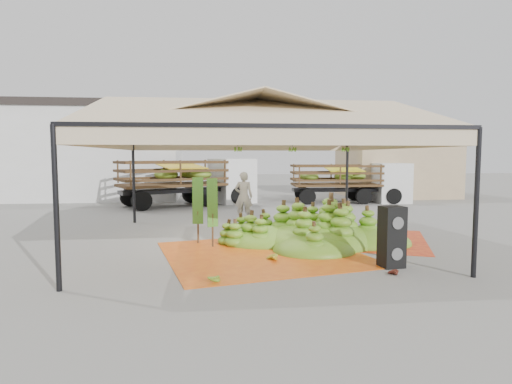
{
  "coord_description": "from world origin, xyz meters",
  "views": [
    {
      "loc": [
        -1.3,
        -11.91,
        2.44
      ],
      "look_at": [
        0.2,
        1.5,
        1.3
      ],
      "focal_mm": 30.0,
      "sensor_mm": 36.0,
      "label": 1
    }
  ],
  "objects": [
    {
      "name": "canopy_tent",
      "position": [
        0.0,
        0.0,
        3.3
      ],
      "size": [
        8.1,
        8.1,
        4.0
      ],
      "color": "black",
      "rests_on": "ground"
    },
    {
      "name": "banana_heap",
      "position": [
        1.8,
        -0.32,
        0.59
      ],
      "size": [
        6.77,
        6.22,
        1.18
      ],
      "primitive_type": "ellipsoid",
      "rotation": [
        0.0,
        0.0,
        -0.38
      ],
      "color": "#3F7E1A",
      "rests_on": "ground"
    },
    {
      "name": "hand_red_b",
      "position": [
        2.65,
        -0.75,
        0.1
      ],
      "size": [
        0.48,
        0.41,
        0.19
      ],
      "primitive_type": "ellipsoid",
      "rotation": [
        0.0,
        0.0,
        0.15
      ],
      "color": "#572B13",
      "rests_on": "ground"
    },
    {
      "name": "hand_green",
      "position": [
        -1.25,
        -3.7,
        0.1
      ],
      "size": [
        0.55,
        0.53,
        0.19
      ],
      "primitive_type": "ellipsoid",
      "rotation": [
        0.0,
        0.0,
        -0.61
      ],
      "color": "#4F7017",
      "rests_on": "ground"
    },
    {
      "name": "tarp_left",
      "position": [
        0.03,
        -1.51,
        0.01
      ],
      "size": [
        5.54,
        5.37,
        0.01
      ],
      "primitive_type": "cube",
      "rotation": [
        0.0,
        0.0,
        0.22
      ],
      "color": "orange",
      "rests_on": "ground"
    },
    {
      "name": "ground",
      "position": [
        0.0,
        0.0,
        0.0
      ],
      "size": [
        90.0,
        90.0,
        0.0
      ],
      "primitive_type": "plane",
      "color": "slate",
      "rests_on": "ground"
    },
    {
      "name": "hand_red_a",
      "position": [
        2.4,
        -3.7,
        0.09
      ],
      "size": [
        0.42,
        0.36,
        0.17
      ],
      "primitive_type": "ellipsoid",
      "rotation": [
        0.0,
        0.0,
        0.15
      ],
      "color": "#541D13",
      "rests_on": "ground"
    },
    {
      "name": "building_tan",
      "position": [
        10.0,
        13.0,
        2.07
      ],
      "size": [
        6.3,
        5.3,
        4.1
      ],
      "color": "tan",
      "rests_on": "ground"
    },
    {
      "name": "tarp_right",
      "position": [
        3.19,
        0.07,
        0.01
      ],
      "size": [
        4.66,
        4.76,
        0.01
      ],
      "primitive_type": "cube",
      "rotation": [
        0.0,
        0.0,
        -0.38
      ],
      "color": "#E95715",
      "rests_on": "ground"
    },
    {
      "name": "vendor",
      "position": [
        -0.0,
        3.87,
        0.93
      ],
      "size": [
        0.73,
        0.53,
        1.86
      ],
      "primitive_type": "imported",
      "rotation": [
        0.0,
        0.0,
        3.0
      ],
      "color": "gray",
      "rests_on": "ground"
    },
    {
      "name": "hand_yellow_b",
      "position": [
        0.09,
        -2.23,
        0.11
      ],
      "size": [
        0.59,
        0.53,
        0.23
      ],
      "primitive_type": "ellipsoid",
      "rotation": [
        0.0,
        0.0,
        0.27
      ],
      "color": "gold",
      "rests_on": "ground"
    },
    {
      "name": "hand_yellow_a",
      "position": [
        1.21,
        -1.94,
        0.1
      ],
      "size": [
        0.51,
        0.46,
        0.2
      ],
      "primitive_type": "ellipsoid",
      "rotation": [
        0.0,
        0.0,
        -0.29
      ],
      "color": "gold",
      "rests_on": "ground"
    },
    {
      "name": "speaker_stack",
      "position": [
        2.69,
        -3.05,
        0.67
      ],
      "size": [
        0.54,
        0.49,
        1.35
      ],
      "rotation": [
        0.0,
        0.0,
        0.15
      ],
      "color": "black",
      "rests_on": "ground"
    },
    {
      "name": "truck_left",
      "position": [
        -2.04,
        9.59,
        1.41
      ],
      "size": [
        7.01,
        4.87,
        2.29
      ],
      "rotation": [
        0.0,
        0.0,
        0.43
      ],
      "color": "#462E17",
      "rests_on": "ground"
    },
    {
      "name": "banana_leaves",
      "position": [
        -1.36,
        -0.31,
        0.0
      ],
      "size": [
        0.96,
        1.36,
        3.7
      ],
      "primitive_type": null,
      "color": "#32701D",
      "rests_on": "ground"
    },
    {
      "name": "hanging_bunches",
      "position": [
        1.0,
        -0.32,
        2.62
      ],
      "size": [
        3.24,
        0.24,
        0.2
      ],
      "color": "#4A7F1A",
      "rests_on": "ground"
    },
    {
      "name": "building_white",
      "position": [
        -10.0,
        14.0,
        2.71
      ],
      "size": [
        14.3,
        6.3,
        5.4
      ],
      "color": "silver",
      "rests_on": "ground"
    },
    {
      "name": "truck_right",
      "position": [
        6.33,
        9.79,
        1.27
      ],
      "size": [
        6.12,
        2.42,
        2.06
      ],
      "rotation": [
        0.0,
        0.0,
        -0.06
      ],
      "color": "#50341A",
      "rests_on": "ground"
    }
  ]
}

